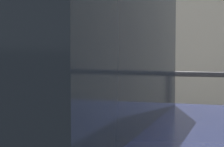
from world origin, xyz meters
TOP-DOWN VIEW (x-y plane):
  - parking_meter at (0.15, 0.30)m, footprint 0.18×0.20m
  - pedestrian_at_meter at (-0.45, 0.47)m, footprint 0.67×0.46m
  - background_railing at (-0.00, 2.38)m, footprint 24.06×0.06m
  - backdrop_wall at (0.00, 5.58)m, footprint 32.00×0.50m

SIDE VIEW (x-z plane):
  - background_railing at x=0.00m, z-range 0.37..1.40m
  - pedestrian_at_meter at x=-0.45m, z-range 0.27..1.98m
  - parking_meter at x=0.15m, z-range 0.52..2.08m
  - backdrop_wall at x=0.00m, z-range 0.00..3.30m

